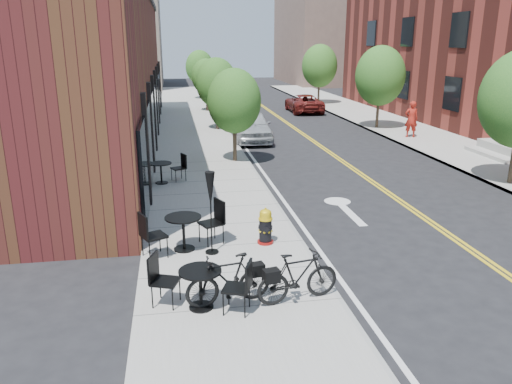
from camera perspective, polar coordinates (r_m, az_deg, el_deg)
ground at (r=12.75m, az=5.41°, el=-6.02°), size 120.00×120.00×0.00m
sidewalk_near at (r=21.91m, az=-6.38°, el=3.89°), size 4.00×70.00×0.12m
sidewalk_far at (r=25.51m, az=21.70°, el=4.64°), size 4.00×70.00×0.12m
building_near at (r=25.60m, az=-17.57°, el=12.88°), size 5.00×28.00×7.00m
bg_building_left at (r=59.53m, az=-14.85°, el=16.39°), size 8.00×14.00×10.00m
bg_building_right at (r=64.25m, az=8.17°, el=17.65°), size 10.00×16.00×12.00m
tree_near_a at (r=20.62m, az=-2.50°, el=10.34°), size 2.20×2.20×3.81m
tree_near_b at (r=28.53m, az=-4.54°, el=12.34°), size 2.30×2.30×3.98m
tree_near_c at (r=36.50m, az=-5.70°, el=13.00°), size 2.10×2.10×3.67m
tree_near_d at (r=44.46m, az=-6.46°, el=13.99°), size 2.40×2.40×4.11m
tree_far_b at (r=29.80m, az=14.00°, el=12.76°), size 2.80×2.80×4.62m
tree_far_c at (r=41.08m, az=7.27°, el=14.10°), size 2.80×2.80×4.62m
fire_hydrant at (r=12.33m, az=1.08°, el=-3.97°), size 0.51×0.51×0.92m
bicycle_left at (r=9.57m, az=-3.15°, el=-9.98°), size 1.74×0.77×1.01m
bicycle_right at (r=9.69m, az=4.84°, el=-9.63°), size 1.74×0.80×1.01m
bistro_set_a at (r=9.48m, az=-6.37°, el=-10.33°), size 1.90×1.10×1.00m
bistro_set_b at (r=12.03m, az=-8.29°, el=-4.12°), size 2.04×1.29×1.09m
bistro_set_c at (r=17.85m, az=-10.80°, el=2.49°), size 1.81×1.08×0.96m
patio_umbrella at (r=11.50m, az=-5.23°, el=-0.40°), size 0.32×0.32×1.98m
parked_car_a at (r=25.85m, az=-0.55°, el=7.59°), size 2.01×4.62×1.55m
parked_car_b at (r=30.27m, az=-1.47°, el=8.89°), size 1.98×4.63×1.48m
parked_car_c at (r=39.68m, az=-3.88°, el=10.82°), size 2.64×5.59×1.57m
parked_car_far at (r=36.72m, az=5.48°, el=10.07°), size 2.27×4.69×1.29m
pedestrian at (r=27.38m, az=17.32°, el=7.95°), size 0.76×0.58×1.87m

